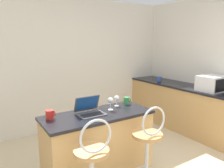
% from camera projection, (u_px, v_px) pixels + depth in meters
% --- Properties ---
extents(wall_back, '(12.00, 0.06, 2.60)m').
position_uv_depth(wall_back, '(72.00, 64.00, 4.38)').
color(wall_back, silver).
rests_on(wall_back, ground_plane).
extents(breakfast_bar, '(1.33, 0.56, 0.89)m').
position_uv_depth(breakfast_bar, '(98.00, 148.00, 2.71)').
color(breakfast_bar, tan).
rests_on(breakfast_bar, ground_plane).
extents(counter_right, '(0.64, 3.17, 0.89)m').
position_uv_depth(counter_right, '(195.00, 110.00, 4.19)').
color(counter_right, tan).
rests_on(counter_right, ground_plane).
extents(bar_stool_far, '(0.40, 0.40, 1.07)m').
position_uv_depth(bar_stool_far, '(148.00, 153.00, 2.45)').
color(bar_stool_far, silver).
rests_on(bar_stool_far, ground_plane).
extents(laptop, '(0.32, 0.27, 0.21)m').
position_uv_depth(laptop, '(90.00, 109.00, 2.61)').
color(laptop, '#47474C').
rests_on(laptop, breakfast_bar).
extents(microwave, '(0.49, 0.39, 0.27)m').
position_uv_depth(microwave, '(213.00, 83.00, 3.82)').
color(microwave, silver).
rests_on(microwave, counter_right).
extents(wine_glass_tall, '(0.07, 0.07, 0.16)m').
position_uv_depth(wine_glass_tall, '(111.00, 101.00, 2.75)').
color(wine_glass_tall, silver).
rests_on(wine_glass_tall, breakfast_bar).
extents(mug_blue, '(0.10, 0.08, 0.10)m').
position_uv_depth(mug_blue, '(159.00, 79.00, 4.80)').
color(mug_blue, '#2D51AD').
rests_on(mug_blue, counter_right).
extents(wine_glass_short, '(0.07, 0.07, 0.14)m').
position_uv_depth(wine_glass_short, '(117.00, 99.00, 2.91)').
color(wine_glass_short, silver).
rests_on(wine_glass_short, breakfast_bar).
extents(mug_green, '(0.10, 0.08, 0.10)m').
position_uv_depth(mug_green, '(127.00, 101.00, 3.02)').
color(mug_green, '#338447').
rests_on(mug_green, breakfast_bar).
extents(mug_red, '(0.10, 0.08, 0.10)m').
position_uv_depth(mug_red, '(50.00, 115.00, 2.42)').
color(mug_red, red).
rests_on(mug_red, breakfast_bar).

